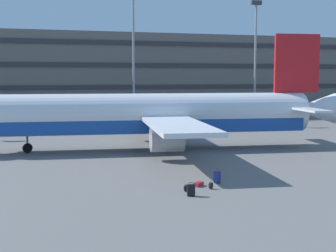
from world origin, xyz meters
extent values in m
plane|color=slate|center=(0.00, 0.00, 0.00)|extent=(600.00, 600.00, 0.00)
cube|color=#605B56|center=(0.00, 42.03, 7.23)|extent=(157.59, 18.49, 14.46)
cube|color=#2D2D33|center=(0.00, 32.68, 1.81)|extent=(156.02, 0.24, 0.70)
cube|color=#2D2D33|center=(0.00, 32.68, 5.42)|extent=(156.02, 0.24, 0.70)
cube|color=#2D2D33|center=(0.00, 32.68, 9.04)|extent=(156.02, 0.24, 0.70)
cube|color=#2D2D33|center=(0.00, 32.68, 12.65)|extent=(156.02, 0.24, 0.70)
cylinder|color=silver|center=(-3.69, 0.76, 3.55)|extent=(31.45, 7.79, 3.97)
cube|color=#19479E|center=(-3.69, 0.76, 2.46)|extent=(30.20, 7.55, 1.27)
cone|color=silver|center=(13.17, -1.34, 3.85)|extent=(5.12, 3.74, 3.17)
cube|color=red|center=(11.20, -1.09, 8.51)|extent=(4.77, 0.94, 5.95)
cube|color=silver|center=(10.33, -4.78, 4.05)|extent=(2.52, 6.13, 0.20)
cube|color=silver|center=(11.26, 2.70, 4.05)|extent=(2.52, 6.13, 0.20)
cube|color=silver|center=(-3.75, -7.83, 3.26)|extent=(5.98, 13.55, 0.36)
cube|color=silver|center=(-1.64, 9.11, 3.26)|extent=(5.98, 13.55, 0.36)
cylinder|color=#9E9EA3|center=(-3.96, -5.43, 1.87)|extent=(3.08, 2.52, 2.18)
cylinder|color=#9E9EA3|center=(-2.43, 6.83, 1.87)|extent=(3.08, 2.52, 2.18)
cylinder|color=black|center=(-15.45, 2.22, 0.45)|extent=(0.94, 0.46, 0.90)
cylinder|color=slate|center=(-15.45, 2.22, 1.24)|extent=(0.20, 0.20, 1.57)
cylinder|color=black|center=(-2.66, -1.07, 0.45)|extent=(0.94, 0.46, 0.90)
cylinder|color=slate|center=(-2.66, -1.07, 1.24)|extent=(0.20, 0.20, 1.57)
cylinder|color=black|center=(-2.24, 2.28, 0.45)|extent=(0.94, 0.46, 0.90)
cylinder|color=slate|center=(-2.24, 2.28, 1.24)|extent=(0.20, 0.20, 1.57)
cylinder|color=gray|center=(0.45, 27.57, 10.70)|extent=(0.36, 0.36, 21.40)
cylinder|color=gray|center=(21.18, 27.57, 9.45)|extent=(0.36, 0.36, 18.90)
cube|color=#333338|center=(21.18, 27.57, 19.25)|extent=(1.80, 0.50, 0.70)
cube|color=black|center=(-5.98, -17.37, 0.39)|extent=(0.51, 0.31, 0.68)
cylinder|color=#333338|center=(-5.84, -17.33, 0.77)|extent=(0.02, 0.02, 0.09)
cylinder|color=#333338|center=(-6.10, -17.28, 0.77)|extent=(0.02, 0.02, 0.09)
cube|color=black|center=(-5.97, -17.30, 0.82)|extent=(0.26, 0.07, 0.02)
cylinder|color=black|center=(-5.81, -17.50, 0.03)|extent=(0.03, 0.05, 0.05)
cylinder|color=black|center=(-6.19, -17.42, 0.03)|extent=(0.03, 0.05, 0.05)
cylinder|color=black|center=(-5.78, -17.32, 0.03)|extent=(0.03, 0.05, 0.05)
cylinder|color=black|center=(-6.15, -17.25, 0.03)|extent=(0.03, 0.05, 0.05)
cube|color=navy|center=(-3.14, -14.62, 0.44)|extent=(0.45, 0.48, 0.77)
cylinder|color=#333338|center=(-3.01, -14.67, 0.89)|extent=(0.02, 0.02, 0.14)
cylinder|color=#333338|center=(-3.13, -14.49, 0.89)|extent=(0.02, 0.02, 0.14)
cube|color=black|center=(-3.07, -14.58, 0.96)|extent=(0.14, 0.20, 0.02)
cylinder|color=black|center=(-3.14, -14.82, 0.03)|extent=(0.05, 0.04, 0.05)
cylinder|color=black|center=(-3.32, -14.55, 0.03)|extent=(0.05, 0.04, 0.05)
cylinder|color=black|center=(-2.96, -14.69, 0.03)|extent=(0.05, 0.04, 0.05)
cylinder|color=black|center=(-3.14, -14.43, 0.03)|extent=(0.05, 0.04, 0.05)
cube|color=#B21E23|center=(-4.65, -15.08, 0.13)|extent=(0.81, 0.75, 0.26)
cube|color=black|center=(-4.35, -14.84, 0.13)|extent=(0.14, 0.17, 0.02)
ellipsoid|color=black|center=(-4.16, -16.02, 0.22)|extent=(0.39, 0.38, 0.45)
ellipsoid|color=black|center=(-4.23, -16.10, 0.16)|extent=(0.24, 0.22, 0.20)
torus|color=black|center=(-4.14, -16.00, 0.46)|extent=(0.07, 0.06, 0.08)
cube|color=black|center=(-4.03, -16.00, 0.22)|extent=(0.04, 0.04, 0.38)
cube|color=black|center=(-4.17, -15.89, 0.22)|extent=(0.04, 0.04, 0.38)
ellipsoid|color=black|center=(-5.90, -16.21, 0.22)|extent=(0.36, 0.31, 0.45)
ellipsoid|color=black|center=(-5.88, -16.10, 0.16)|extent=(0.24, 0.15, 0.20)
torus|color=black|center=(-5.91, -16.25, 0.46)|extent=(0.08, 0.03, 0.08)
cube|color=black|center=(-6.01, -16.31, 0.22)|extent=(0.04, 0.03, 0.38)
cube|color=black|center=(-5.84, -16.34, 0.22)|extent=(0.04, 0.03, 0.38)
camera|label=1|loc=(-15.20, -43.35, 7.22)|focal=49.87mm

